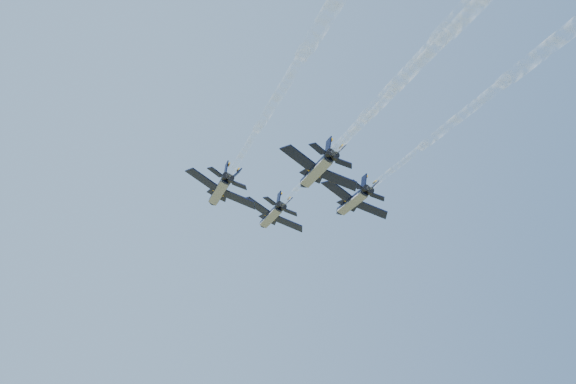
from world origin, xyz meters
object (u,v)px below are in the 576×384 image
object	(u,v)px
jet_left	(220,191)
jet_right	(353,201)
jet_lead	(271,216)
jet_slot	(317,171)

from	to	relation	value
jet_left	jet_right	world-z (taller)	same
jet_lead	jet_right	bearing A→B (deg)	-51.52
jet_lead	jet_left	size ratio (longest dim) A/B	1.00
jet_lead	jet_slot	size ratio (longest dim) A/B	1.00
jet_left	jet_right	xyz separation A→B (m)	(21.68, -0.43, 0.00)
jet_slot	jet_right	bearing A→B (deg)	54.24
jet_lead	jet_left	bearing A→B (deg)	-129.57
jet_left	jet_slot	xyz separation A→B (m)	(10.35, -14.30, 0.00)
jet_left	jet_lead	bearing A→B (deg)	50.43
jet_left	jet_slot	bearing A→B (deg)	-50.65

